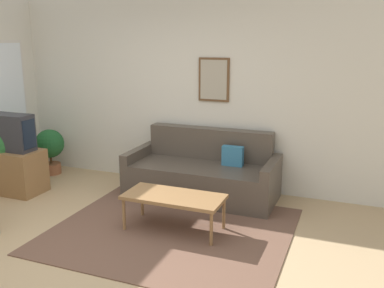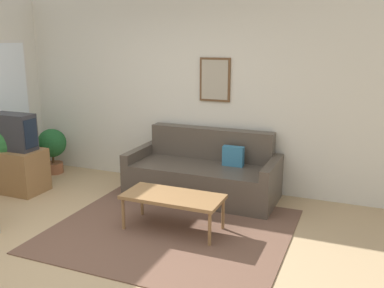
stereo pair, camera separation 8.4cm
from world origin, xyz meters
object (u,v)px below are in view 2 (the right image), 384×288
object	(u,v)px
couch	(204,174)
coffee_table	(173,198)
tv	(13,132)
potted_plant_tall	(4,147)

from	to	relation	value
couch	coffee_table	xyz separation A→B (m)	(0.07, -1.13, 0.07)
couch	coffee_table	world-z (taller)	couch
coffee_table	tv	bearing A→B (deg)	172.96
couch	potted_plant_tall	bearing A→B (deg)	-163.82
coffee_table	tv	xyz separation A→B (m)	(-2.56, 0.32, 0.48)
coffee_table	potted_plant_tall	world-z (taller)	potted_plant_tall
couch	tv	xyz separation A→B (m)	(-2.49, -0.82, 0.55)
coffee_table	tv	size ratio (longest dim) A/B	1.80
tv	potted_plant_tall	xyz separation A→B (m)	(-0.23, 0.03, -0.25)
couch	potted_plant_tall	distance (m)	2.85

